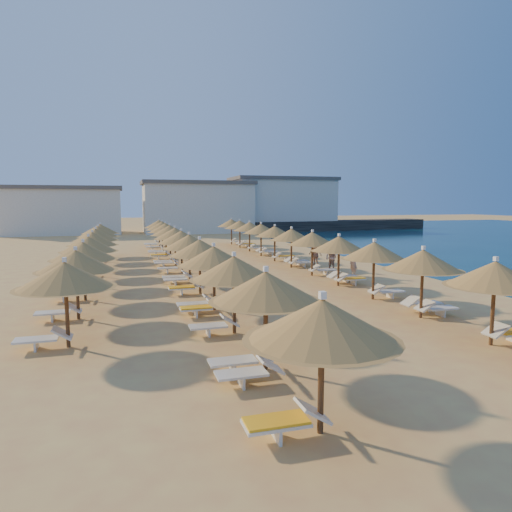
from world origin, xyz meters
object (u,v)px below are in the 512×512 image
object	(u,v)px
parasol_row_west	(185,240)
beachgoer_c	(315,255)
jetty	(340,225)
beachgoer_b	(331,258)
parasol_row_east	(301,237)
beachgoer_a	(354,262)

from	to	relation	value
parasol_row_west	beachgoer_c	size ratio (longest dim) A/B	24.54
jetty	beachgoer_c	xyz separation A→B (m)	(-20.38, -36.56, 0.09)
beachgoer_b	beachgoer_c	distance (m)	1.76
jetty	parasol_row_east	bearing A→B (deg)	-127.09
jetty	beachgoer_c	bearing A→B (deg)	-126.18
beachgoer_b	beachgoer_a	size ratio (longest dim) A/B	0.99
beachgoer_a	parasol_row_west	bearing A→B (deg)	-105.97
parasol_row_west	beachgoer_c	bearing A→B (deg)	9.39
parasol_row_west	beachgoer_a	bearing A→B (deg)	-15.76
parasol_row_west	parasol_row_east	bearing A→B (deg)	0.00
parasol_row_west	beachgoer_c	xyz separation A→B (m)	(8.98, 1.49, -1.35)
beachgoer_c	beachgoer_a	size ratio (longest dim) A/B	0.99
parasol_row_east	beachgoer_a	distance (m)	3.77
jetty	beachgoer_a	distance (m)	45.29
parasol_row_east	beachgoer_c	world-z (taller)	parasol_row_east
parasol_row_east	beachgoer_c	distance (m)	2.58
beachgoer_b	beachgoer_c	xyz separation A→B (m)	(-0.36, 1.72, -0.00)
parasol_row_east	beachgoer_b	world-z (taller)	parasol_row_east
parasol_row_west	beachgoer_b	xyz separation A→B (m)	(9.34, -0.24, -1.34)
beachgoer_b	parasol_row_east	bearing A→B (deg)	-119.22
parasol_row_east	parasol_row_west	size ratio (longest dim) A/B	1.00
beachgoer_a	parasol_row_east	bearing A→B (deg)	-140.48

